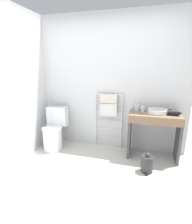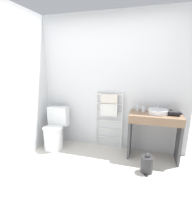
{
  "view_description": "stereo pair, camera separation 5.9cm",
  "coord_description": "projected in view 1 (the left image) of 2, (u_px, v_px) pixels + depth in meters",
  "views": [
    {
      "loc": [
        0.66,
        -1.75,
        1.63
      ],
      "look_at": [
        -0.08,
        0.91,
        0.88
      ],
      "focal_mm": 28.0,
      "sensor_mm": 36.0,
      "label": 1
    },
    {
      "loc": [
        0.72,
        -1.73,
        1.63
      ],
      "look_at": [
        -0.08,
        0.91,
        0.88
      ],
      "focal_mm": 28.0,
      "sensor_mm": 36.0,
      "label": 2
    }
  ],
  "objects": [
    {
      "name": "trash_bin",
      "position": [
        147.0,
        163.0,
        2.72
      ],
      "size": [
        0.19,
        0.22,
        0.33
      ],
      "color": "#333335",
      "rests_on": "ground_plane"
    },
    {
      "name": "vanity_counter",
      "position": [
        154.0,
        129.0,
        3.04
      ],
      "size": [
        0.86,
        0.46,
        0.82
      ],
      "color": "#84664C",
      "rests_on": "ground_plane"
    },
    {
      "name": "faucet",
      "position": [
        157.0,
        107.0,
        3.12
      ],
      "size": [
        0.02,
        0.1,
        0.11
      ],
      "color": "silver",
      "rests_on": "vanity_counter"
    },
    {
      "name": "wall_side",
      "position": [
        19.0,
        86.0,
        2.97
      ],
      "size": [
        0.12,
        2.26,
        2.55
      ],
      "primitive_type": "cube",
      "color": "silver",
      "rests_on": "ground_plane"
    },
    {
      "name": "sink_basin",
      "position": [
        158.0,
        111.0,
        2.99
      ],
      "size": [
        0.34,
        0.34,
        0.07
      ],
      "color": "white",
      "rests_on": "vanity_counter"
    },
    {
      "name": "cup_near_wall",
      "position": [
        137.0,
        108.0,
        3.17
      ],
      "size": [
        0.07,
        0.07,
        0.09
      ],
      "color": "silver",
      "rests_on": "vanity_counter"
    },
    {
      "name": "towel_radiator",
      "position": [
        108.0,
        110.0,
        3.39
      ],
      "size": [
        0.55,
        0.06,
        1.13
      ],
      "color": "white",
      "rests_on": "ground_plane"
    },
    {
      "name": "toilet",
      "position": [
        54.0,
        132.0,
        3.47
      ],
      "size": [
        0.42,
        0.52,
        0.82
      ],
      "color": "white",
      "rests_on": "ground_plane"
    },
    {
      "name": "hair_dryer",
      "position": [
        174.0,
        113.0,
        2.87
      ],
      "size": [
        0.23,
        0.18,
        0.08
      ],
      "color": "black",
      "rests_on": "vanity_counter"
    },
    {
      "name": "wall_back",
      "position": [
        109.0,
        84.0,
        3.37
      ],
      "size": [
        2.94,
        0.12,
        2.55
      ],
      "primitive_type": "cube",
      "color": "silver",
      "rests_on": "ground_plane"
    },
    {
      "name": "cup_near_edge",
      "position": [
        143.0,
        109.0,
        3.09
      ],
      "size": [
        0.07,
        0.07,
        0.09
      ],
      "color": "silver",
      "rests_on": "vanity_counter"
    },
    {
      "name": "ground_plane",
      "position": [
        83.0,
        197.0,
        2.23
      ],
      "size": [
        12.0,
        12.0,
        0.0
      ],
      "primitive_type": "plane",
      "color": "beige"
    }
  ]
}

